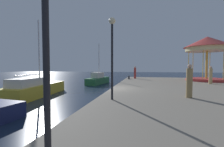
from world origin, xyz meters
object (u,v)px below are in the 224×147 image
(lamp_post_mid_promenade, at_px, (112,44))
(bollard_south, at_px, (129,77))
(sailboat_green, at_px, (98,79))
(person_far_corner, at_px, (135,73))
(lamp_post_near_edge, at_px, (45,3))
(bollard_center, at_px, (129,78))
(person_by_the_water, at_px, (211,76))
(carousel, at_px, (207,48))
(person_near_carousel, at_px, (189,82))
(sailboat_yellow, at_px, (35,89))

(lamp_post_mid_promenade, xyz_separation_m, bollard_south, (-0.45, 14.72, -2.80))
(sailboat_green, xyz_separation_m, person_far_corner, (5.45, 1.09, 1.00))
(lamp_post_near_edge, distance_m, bollard_center, 19.25)
(sailboat_green, xyz_separation_m, lamp_post_near_edge, (4.98, -19.42, 3.05))
(person_by_the_water, bearing_deg, bollard_center, 154.78)
(carousel, xyz_separation_m, person_by_the_water, (-0.99, -3.77, -3.27))
(bollard_center, relative_size, person_far_corner, 0.22)
(person_by_the_water, bearing_deg, sailboat_green, 161.47)
(lamp_post_near_edge, bearing_deg, carousel, 63.10)
(carousel, relative_size, bollard_south, 13.81)
(bollard_center, distance_m, person_near_carousel, 12.92)
(carousel, bearing_deg, sailboat_yellow, -150.88)
(bollard_south, bearing_deg, lamp_post_mid_promenade, -88.25)
(bollard_south, relative_size, person_by_the_water, 0.22)
(sailboat_yellow, bearing_deg, bollard_south, 57.26)
(person_far_corner, bearing_deg, sailboat_yellow, -125.40)
(carousel, height_order, lamp_post_mid_promenade, carousel)
(carousel, distance_m, person_near_carousel, 13.17)
(carousel, relative_size, person_far_corner, 3.00)
(carousel, xyz_separation_m, person_far_corner, (-9.00, 1.84, -3.26))
(lamp_post_near_edge, height_order, bollard_center, lamp_post_near_edge)
(person_near_carousel, bearing_deg, carousel, 66.07)
(sailboat_yellow, height_order, sailboat_green, sailboat_yellow)
(lamp_post_near_edge, distance_m, person_far_corner, 20.62)
(bollard_south, height_order, person_near_carousel, person_near_carousel)
(sailboat_yellow, height_order, lamp_post_near_edge, sailboat_yellow)
(lamp_post_near_edge, xyz_separation_m, person_far_corner, (0.47, 20.51, -2.05))
(carousel, xyz_separation_m, bollard_south, (-9.88, 1.66, -3.93))
(lamp_post_mid_promenade, xyz_separation_m, person_by_the_water, (8.45, 9.30, -2.14))
(sailboat_yellow, height_order, carousel, sailboat_yellow)
(lamp_post_mid_promenade, relative_size, bollard_center, 11.01)
(person_far_corner, bearing_deg, bollard_center, -118.03)
(sailboat_yellow, relative_size, carousel, 1.24)
(person_near_carousel, bearing_deg, lamp_post_mid_promenade, -161.94)
(sailboat_green, relative_size, person_near_carousel, 3.11)
(sailboat_yellow, distance_m, sailboat_green, 10.58)
(sailboat_yellow, height_order, person_far_corner, sailboat_yellow)
(sailboat_green, xyz_separation_m, lamp_post_mid_promenade, (5.02, -13.81, 3.14))
(sailboat_green, bearing_deg, lamp_post_near_edge, -75.63)
(bollard_center, bearing_deg, carousel, -2.20)
(sailboat_green, height_order, person_near_carousel, sailboat_green)
(sailboat_yellow, bearing_deg, sailboat_green, 75.71)
(sailboat_green, bearing_deg, carousel, -2.96)
(carousel, distance_m, lamp_post_near_edge, 20.98)
(lamp_post_mid_promenade, xyz_separation_m, person_far_corner, (0.43, 14.90, -2.14))
(bollard_south, xyz_separation_m, person_near_carousel, (4.70, -13.34, 0.71))
(lamp_post_mid_promenade, xyz_separation_m, bollard_center, (-0.35, 13.44, -2.80))
(carousel, distance_m, bollard_center, 10.55)
(bollard_south, bearing_deg, person_far_corner, 11.31)
(person_far_corner, bearing_deg, sailboat_green, -168.68)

